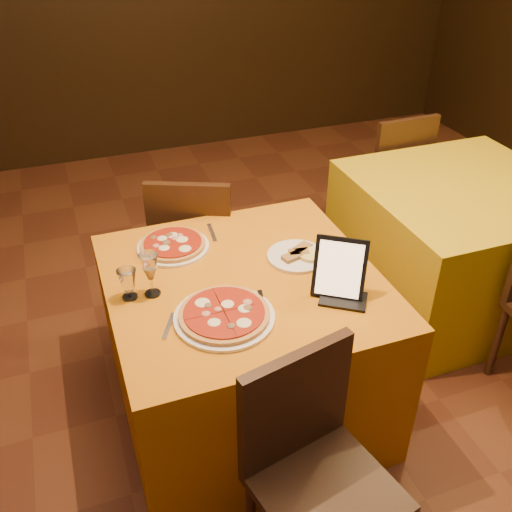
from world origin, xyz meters
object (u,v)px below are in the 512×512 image
object	(u,v)px
pizza_far	(173,245)
tablet	(340,268)
chair_main_far	(197,243)
side_table	(454,244)
chair_main_near	(327,491)
pizza_near	(224,315)
wine_glass	(150,274)
chair_side_far	(384,175)
water_glass	(128,284)
main_table	(244,346)

from	to	relation	value
pizza_far	tablet	distance (m)	0.77
chair_main_far	pizza_far	distance (m)	0.60
side_table	chair_main_near	world-z (taller)	chair_main_near
pizza_near	wine_glass	distance (m)	0.34
pizza_near	tablet	distance (m)	0.48
chair_side_far	wine_glass	xyz separation A→B (m)	(-1.78, -1.17, 0.39)
wine_glass	tablet	world-z (taller)	tablet
water_glass	wine_glass	bearing A→B (deg)	-5.82
main_table	pizza_far	xyz separation A→B (m)	(-0.22, 0.32, 0.39)
water_glass	tablet	world-z (taller)	tablet
chair_main_far	side_table	bearing A→B (deg)	-171.89
side_table	chair_main_far	distance (m)	1.46
chair_main_near	wine_glass	xyz separation A→B (m)	(-0.37, 0.85, 0.39)
pizza_near	pizza_far	distance (m)	0.54
wine_glass	side_table	bearing A→B (deg)	11.73
chair_main_near	pizza_near	bearing A→B (deg)	91.18
pizza_far	wine_glass	size ratio (longest dim) A/B	1.68
chair_main_near	chair_main_far	bearing A→B (deg)	77.39
main_table	chair_side_far	bearing A→B (deg)	40.15
side_table	wine_glass	distance (m)	1.88
chair_main_near	pizza_far	size ratio (longest dim) A/B	2.86
chair_main_near	pizza_near	xyz separation A→B (m)	(-0.15, 0.61, 0.31)
chair_side_far	wine_glass	bearing A→B (deg)	31.79
side_table	chair_side_far	xyz separation A→B (m)	(0.00, 0.80, 0.08)
chair_main_far	pizza_near	bearing A→B (deg)	105.14
chair_main_near	tablet	xyz separation A→B (m)	(0.32, 0.61, 0.41)
pizza_far	water_glass	world-z (taller)	water_glass
chair_main_near	chair_side_far	distance (m)	2.46
side_table	pizza_far	size ratio (longest dim) A/B	3.45
chair_main_near	tablet	bearing A→B (deg)	49.64
chair_main_far	wine_glass	xyz separation A→B (m)	(-0.37, -0.76, 0.39)
chair_side_far	water_glass	xyz separation A→B (m)	(-1.87, -1.16, 0.36)
pizza_far	pizza_near	bearing A→B (deg)	-82.79
side_table	water_glass	world-z (taller)	water_glass
pizza_near	water_glass	distance (m)	0.40
pizza_near	pizza_far	bearing A→B (deg)	97.21
pizza_far	side_table	bearing A→B (deg)	2.47
chair_main_near	chair_main_far	size ratio (longest dim) A/B	1.00
pizza_far	water_glass	distance (m)	0.38
main_table	pizza_far	distance (m)	0.55
chair_main_far	tablet	size ratio (longest dim) A/B	3.73
main_table	pizza_near	world-z (taller)	pizza_near
side_table	water_glass	size ratio (longest dim) A/B	8.46
side_table	wine_glass	bearing A→B (deg)	-168.27
main_table	side_table	size ratio (longest dim) A/B	1.00
pizza_near	tablet	world-z (taller)	tablet
main_table	wine_glass	distance (m)	0.60
main_table	chair_side_far	distance (m)	1.84
pizza_near	water_glass	size ratio (longest dim) A/B	2.92
chair_side_far	pizza_near	distance (m)	2.12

